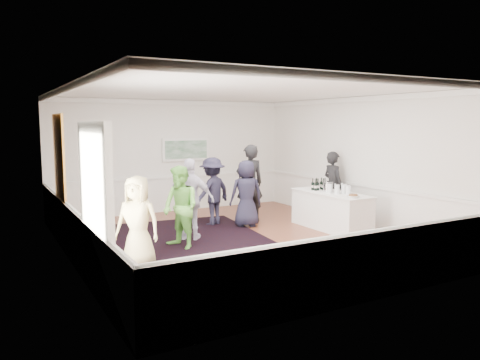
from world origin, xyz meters
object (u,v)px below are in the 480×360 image
guest_tan (138,222)px  guest_navy (246,194)px  guest_lilac (190,200)px  guest_dark_a (212,191)px  bartender (333,186)px  guest_dark_b (250,183)px  nut_bowl (353,196)px  serving_table (331,211)px  ice_bucket (328,187)px  guest_green (181,207)px

guest_tan → guest_navy: bearing=70.6°
guest_lilac → guest_dark_a: (1.09, 1.17, -0.05)m
bartender → guest_dark_b: guest_dark_b is taller
nut_bowl → guest_navy: bearing=126.4°
serving_table → nut_bowl: bearing=-96.9°
guest_tan → guest_lilac: (1.59, 1.38, 0.07)m
bartender → guest_dark_a: bartender is taller
serving_table → ice_bucket: size_ratio=8.46×
guest_green → guest_dark_b: bearing=104.8°
ice_bucket → nut_bowl: ice_bucket is taller
nut_bowl → bartender: bearing=63.3°
bartender → guest_green: size_ratio=1.07×
serving_table → guest_dark_a: guest_dark_a is taller
serving_table → bartender: size_ratio=1.21×
guest_green → guest_lilac: (0.44, 0.53, 0.05)m
guest_navy → nut_bowl: (1.54, -2.10, 0.11)m
guest_lilac → ice_bucket: guest_lilac is taller
serving_table → guest_dark_b: guest_dark_b is taller
guest_dark_b → ice_bucket: size_ratio=7.69×
guest_lilac → ice_bucket: size_ratio=6.87×
serving_table → guest_green: 3.85m
guest_tan → guest_green: 1.43m
guest_green → guest_dark_b: (2.55, 1.60, 0.16)m
guest_dark_a → guest_navy: guest_dark_a is taller
guest_lilac → guest_dark_b: (2.11, 1.07, 0.11)m
bartender → guest_dark_a: 3.19m
guest_navy → nut_bowl: bearing=139.8°
guest_dark_a → ice_bucket: guest_dark_a is taller
guest_lilac → guest_navy: size_ratio=1.09×
guest_green → nut_bowl: size_ratio=6.48×
bartender → nut_bowl: size_ratio=6.96×
bartender → guest_navy: (-2.39, 0.42, -0.08)m
guest_green → ice_bucket: guest_green is taller
guest_green → guest_navy: guest_green is taller
guest_dark_a → ice_bucket: size_ratio=6.52×
serving_table → guest_lilac: guest_lilac is taller
guest_lilac → nut_bowl: size_ratio=6.86×
guest_dark_a → nut_bowl: bearing=108.4°
serving_table → guest_green: bearing=178.4°
guest_tan → guest_lilac: 2.11m
guest_navy → ice_bucket: size_ratio=6.33×
guest_dark_a → bartender: bearing=140.9°
guest_lilac → guest_dark_b: 2.37m
serving_table → nut_bowl: 1.00m
guest_navy → guest_lilac: bearing=32.2°
guest_green → guest_lilac: 0.69m
guest_tan → guest_dark_a: guest_dark_a is taller
bartender → guest_navy: bartender is taller
guest_dark_b → guest_dark_a: bearing=3.0°
bartender → nut_bowl: (-0.84, -1.68, 0.02)m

